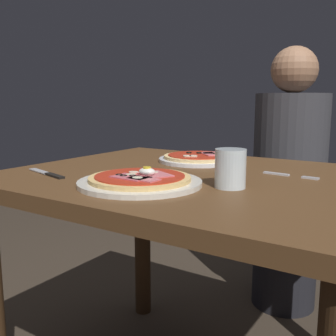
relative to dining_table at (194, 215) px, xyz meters
name	(u,v)px	position (x,y,z in m)	size (l,w,h in m)	color
dining_table	(194,215)	(0.00, 0.00, 0.00)	(1.05, 0.85, 0.74)	brown
pizza_foreground	(140,180)	(-0.04, -0.21, 0.13)	(0.31, 0.31, 0.05)	silver
pizza_across_left	(198,158)	(-0.10, 0.21, 0.13)	(0.27, 0.27, 0.03)	white
water_glass_near	(230,171)	(0.16, -0.11, 0.16)	(0.08, 0.08, 0.09)	silver
fork	(286,175)	(0.23, 0.12, 0.13)	(0.16, 0.03, 0.00)	silver
knife	(48,174)	(-0.34, -0.24, 0.13)	(0.19, 0.07, 0.01)	silver
diner_person	(288,188)	(0.04, 0.79, -0.06)	(0.32, 0.32, 1.18)	black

